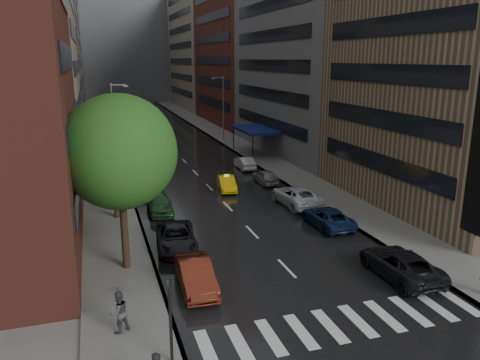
% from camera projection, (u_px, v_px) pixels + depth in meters
% --- Properties ---
extents(ground, '(220.00, 220.00, 0.00)m').
position_uv_depth(ground, '(319.00, 303.00, 22.65)').
color(ground, gray).
rests_on(ground, ground).
extents(road, '(14.00, 140.00, 0.01)m').
position_uv_depth(road, '(163.00, 139.00, 68.77)').
color(road, black).
rests_on(road, ground).
extents(sidewalk_left, '(4.00, 140.00, 0.15)m').
position_uv_depth(sidewalk_left, '(100.00, 142.00, 66.12)').
color(sidewalk_left, gray).
rests_on(sidewalk_left, ground).
extents(sidewalk_right, '(4.00, 140.00, 0.15)m').
position_uv_depth(sidewalk_right, '(222.00, 136.00, 71.39)').
color(sidewalk_right, gray).
rests_on(sidewalk_right, ground).
extents(crosswalk, '(13.15, 2.80, 0.01)m').
position_uv_depth(crosswalk, '(344.00, 323.00, 20.86)').
color(crosswalk, silver).
rests_on(crosswalk, ground).
extents(buildings_left, '(8.00, 108.00, 38.00)m').
position_uv_depth(buildings_left, '(48.00, 27.00, 68.47)').
color(buildings_left, maroon).
rests_on(buildings_left, ground).
extents(buildings_right, '(8.05, 109.10, 36.00)m').
position_uv_depth(buildings_right, '(246.00, 36.00, 75.57)').
color(buildings_right, '#937A5B').
rests_on(buildings_right, ground).
extents(building_far, '(40.00, 14.00, 32.00)m').
position_uv_depth(building_far, '(123.00, 42.00, 127.49)').
color(building_far, slate).
rests_on(building_far, ground).
extents(tree_near, '(6.13, 6.13, 9.78)m').
position_uv_depth(tree_near, '(119.00, 152.00, 24.55)').
color(tree_near, '#382619').
rests_on(tree_near, ground).
extents(tree_mid, '(5.38, 5.38, 8.57)m').
position_uv_depth(tree_mid, '(112.00, 140.00, 33.01)').
color(tree_mid, '#382619').
rests_on(tree_mid, ground).
extents(tree_far, '(4.57, 4.57, 7.29)m').
position_uv_depth(tree_far, '(104.00, 121.00, 49.91)').
color(tree_far, '#382619').
rests_on(tree_far, ground).
extents(taxi, '(1.93, 4.12, 1.31)m').
position_uv_depth(taxi, '(227.00, 183.00, 41.85)').
color(taxi, yellow).
rests_on(taxi, ground).
extents(parked_cars_left, '(2.90, 41.54, 1.57)m').
position_uv_depth(parked_cars_left, '(151.00, 186.00, 40.52)').
color(parked_cars_left, maroon).
rests_on(parked_cars_left, ground).
extents(parked_cars_right, '(2.77, 31.67, 1.55)m').
position_uv_depth(parked_cars_right, '(311.00, 206.00, 35.14)').
color(parked_cars_right, black).
rests_on(parked_cars_right, ground).
extents(ped_black_umbrella, '(1.12, 1.03, 2.09)m').
position_uv_depth(ped_black_umbrella, '(118.00, 306.00, 19.67)').
color(ped_black_umbrella, '#424247').
rests_on(ped_black_umbrella, sidewalk_left).
extents(traffic_light, '(0.18, 0.15, 3.45)m').
position_uv_depth(traffic_light, '(170.00, 313.00, 17.48)').
color(traffic_light, black).
rests_on(traffic_light, sidewalk_left).
extents(street_lamp_left, '(1.74, 0.22, 9.00)m').
position_uv_depth(street_lamp_left, '(115.00, 126.00, 46.83)').
color(street_lamp_left, gray).
rests_on(street_lamp_left, sidewalk_left).
extents(street_lamp_right, '(1.74, 0.22, 9.00)m').
position_uv_depth(street_lamp_right, '(223.00, 107.00, 65.19)').
color(street_lamp_right, gray).
rests_on(street_lamp_right, sidewalk_right).
extents(awning, '(4.00, 8.00, 3.12)m').
position_uv_depth(awning, '(255.00, 129.00, 56.78)').
color(awning, navy).
rests_on(awning, sidewalk_right).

